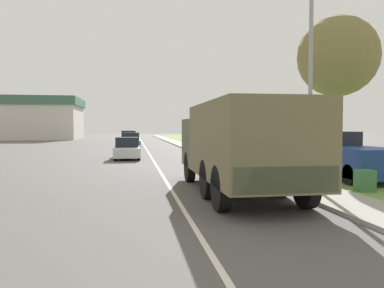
{
  "coord_description": "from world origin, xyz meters",
  "views": [
    {
      "loc": [
        -1.26,
        1.17,
        2.1
      ],
      "look_at": [
        0.81,
        14.36,
        1.52
      ],
      "focal_mm": 35.0,
      "sensor_mm": 36.0,
      "label": 1
    }
  ],
  "objects": [
    {
      "name": "building_distant",
      "position": [
        -19.65,
        72.38,
        3.77
      ],
      "size": [
        17.79,
        13.64,
        7.44
      ],
      "color": "beige",
      "rests_on": "ground"
    },
    {
      "name": "utility_box",
      "position": [
        6.2,
        12.28,
        0.37
      ],
      "size": [
        0.55,
        0.45,
        0.7
      ],
      "color": "#3D7042",
      "rests_on": "grass_strip_right"
    },
    {
      "name": "car_second_ahead",
      "position": [
        -1.49,
        37.76,
        0.72
      ],
      "size": [
        1.79,
        4.4,
        1.61
      ],
      "color": "#336B3D",
      "rests_on": "ground"
    },
    {
      "name": "military_truck",
      "position": [
        2.04,
        12.61,
        1.61
      ],
      "size": [
        2.57,
        7.91,
        2.82
      ],
      "color": "#474C38",
      "rests_on": "ground"
    },
    {
      "name": "lamp_post",
      "position": [
        4.55,
        13.26,
        4.47
      ],
      "size": [
        1.69,
        0.24,
        7.35
      ],
      "color": "gray",
      "rests_on": "sidewalk_right"
    },
    {
      "name": "lane_centre_stripe",
      "position": [
        0.0,
        40.0,
        0.0
      ],
      "size": [
        0.12,
        120.0,
        0.0
      ],
      "color": "silver",
      "rests_on": "ground"
    },
    {
      "name": "car_fourth_ahead",
      "position": [
        -1.99,
        61.94,
        0.69
      ],
      "size": [
        1.95,
        4.58,
        1.52
      ],
      "color": "silver",
      "rests_on": "ground"
    },
    {
      "name": "grass_strip_right",
      "position": [
        8.9,
        40.0,
        0.01
      ],
      "size": [
        7.0,
        120.0,
        0.02
      ],
      "color": "#6B9347",
      "rests_on": "ground"
    },
    {
      "name": "car_farthest_ahead",
      "position": [
        -1.53,
        72.73,
        0.65
      ],
      "size": [
        1.75,
        4.69,
        1.43
      ],
      "color": "#B7BABF",
      "rests_on": "ground"
    },
    {
      "name": "sidewalk_right",
      "position": [
        4.5,
        40.0,
        0.06
      ],
      "size": [
        1.8,
        120.0,
        0.12
      ],
      "color": "#9E9B93",
      "rests_on": "ground"
    },
    {
      "name": "ground_plane",
      "position": [
        0.0,
        40.0,
        0.0
      ],
      "size": [
        180.0,
        180.0,
        0.0
      ],
      "primitive_type": "plane",
      "color": "#565451"
    },
    {
      "name": "pickup_truck",
      "position": [
        7.44,
        15.57,
        0.92
      ],
      "size": [
        2.09,
        5.23,
        1.91
      ],
      "color": "navy",
      "rests_on": "grass_strip_right"
    },
    {
      "name": "car_third_ahead",
      "position": [
        -1.89,
        48.74,
        0.76
      ],
      "size": [
        1.83,
        4.45,
        1.72
      ],
      "color": "tan",
      "rests_on": "ground"
    },
    {
      "name": "car_nearest_ahead",
      "position": [
        -1.67,
        26.69,
        0.66
      ],
      "size": [
        1.7,
        4.01,
        1.45
      ],
      "color": "silver",
      "rests_on": "ground"
    },
    {
      "name": "tree_mid_right",
      "position": [
        9.02,
        18.92,
        5.69
      ],
      "size": [
        4.05,
        4.05,
        7.72
      ],
      "color": "#4C3D2D",
      "rests_on": "grass_strip_right"
    }
  ]
}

